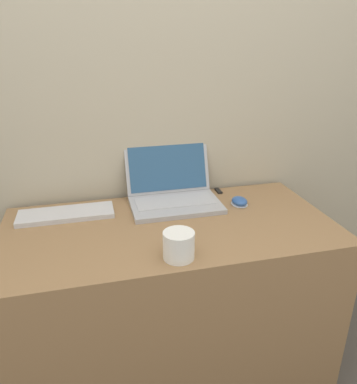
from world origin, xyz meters
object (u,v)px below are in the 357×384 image
(laptop, at_px, (173,190))
(drink_cup, at_px, (179,245))
(computer_mouse, at_px, (239,202))
(external_keyboard, at_px, (66,214))
(usb_stick, at_px, (218,191))

(laptop, distance_m, drink_cup, 0.45)
(drink_cup, xyz_separation_m, computer_mouse, (0.36, 0.35, -0.03))
(external_keyboard, distance_m, usb_stick, 0.69)
(laptop, xyz_separation_m, computer_mouse, (0.27, -0.10, -0.04))
(laptop, height_order, drink_cup, laptop)
(computer_mouse, bearing_deg, laptop, 159.99)
(laptop, relative_size, computer_mouse, 4.33)
(computer_mouse, bearing_deg, external_keyboard, 174.94)
(drink_cup, bearing_deg, usb_stick, 57.74)
(computer_mouse, xyz_separation_m, external_keyboard, (-0.73, 0.06, -0.00))
(external_keyboard, bearing_deg, computer_mouse, -5.06)
(drink_cup, relative_size, usb_stick, 1.73)
(drink_cup, height_order, computer_mouse, drink_cup)
(computer_mouse, xyz_separation_m, usb_stick, (-0.04, 0.16, -0.01))
(laptop, relative_size, drink_cup, 3.65)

